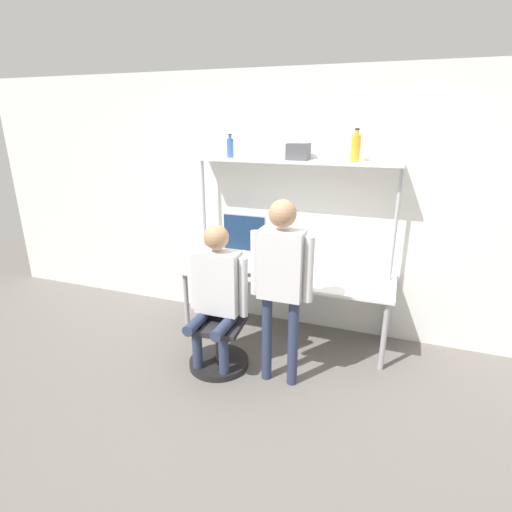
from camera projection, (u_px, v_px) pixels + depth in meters
ground_plane at (274, 353)px, 4.00m from camera, size 12.00×12.00×0.00m
wall_back at (297, 206)px, 4.22m from camera, size 8.00×0.06×2.70m
desk at (286, 279)px, 4.11m from camera, size 2.16×0.69×0.72m
shelf_unit at (293, 183)px, 3.96m from camera, size 2.05×0.31×1.84m
monitor at (244, 236)px, 4.35m from camera, size 0.49×0.20×0.53m
laptop at (243, 267)px, 4.09m from camera, size 0.36×0.23×0.22m
cell_phone at (270, 278)px, 3.97m from camera, size 0.07×0.15×0.01m
office_chair at (220, 337)px, 3.75m from camera, size 0.56×0.56×0.91m
person_seated at (216, 287)px, 3.54m from camera, size 0.57×0.47×1.37m
person_standing at (281, 272)px, 3.25m from camera, size 0.53×0.22×1.64m
bottle_blue at (230, 148)px, 4.07m from camera, size 0.07×0.07×0.24m
bottle_amber at (356, 148)px, 3.66m from camera, size 0.09×0.09×0.30m
storage_box at (298, 152)px, 3.85m from camera, size 0.21×0.20×0.16m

